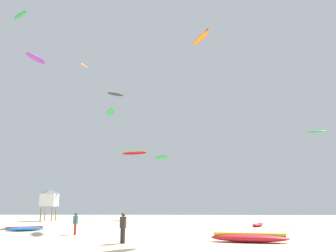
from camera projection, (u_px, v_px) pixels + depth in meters
person_foreground at (123, 225)px, 19.95m from camera, size 0.43×0.44×1.71m
person_midground at (75, 222)px, 25.57m from camera, size 0.36×0.49×1.57m
kite_grounded_near at (249, 238)px, 20.31m from camera, size 4.65×2.21×0.54m
kite_grounded_mid at (24, 229)px, 28.83m from camera, size 3.14×2.38×0.40m
kite_grounded_far at (258, 224)px, 35.11m from camera, size 2.11×3.36×0.42m
lifeguard_tower at (49, 198)px, 47.32m from camera, size 2.30×2.30×4.15m
kite_aloft_0 at (316, 132)px, 43.71m from camera, size 2.48×1.31×0.29m
kite_aloft_1 at (161, 157)px, 54.42m from camera, size 2.68×3.30×0.56m
kite_aloft_2 at (84, 66)px, 52.79m from camera, size 1.31×2.27×0.52m
kite_aloft_3 at (36, 58)px, 47.88m from camera, size 2.13×4.07×0.50m
kite_aloft_4 at (116, 94)px, 49.52m from camera, size 2.38×1.87×0.38m
kite_aloft_5 at (134, 153)px, 47.95m from camera, size 3.76×1.86×0.83m
kite_aloft_7 at (20, 15)px, 41.16m from camera, size 2.69×2.41×0.67m
kite_aloft_8 at (111, 112)px, 41.42m from camera, size 1.81×3.25×0.47m
kite_aloft_9 at (201, 38)px, 43.94m from camera, size 2.83×4.55×0.84m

